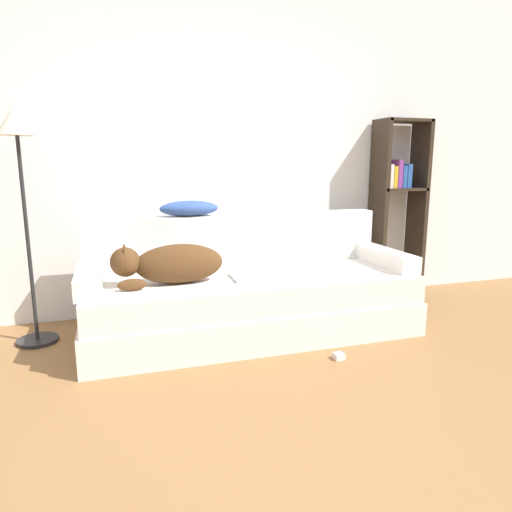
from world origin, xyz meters
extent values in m
cube|color=white|center=(0.00, 2.54, 1.35)|extent=(7.99, 0.06, 2.70)
cube|color=silver|center=(0.13, 1.85, 0.11)|extent=(2.21, 0.85, 0.23)
cube|color=silver|center=(0.13, 1.84, 0.32)|extent=(2.17, 0.81, 0.18)
cube|color=silver|center=(0.13, 2.20, 0.60)|extent=(2.17, 0.15, 0.38)
cube|color=silver|center=(-0.90, 1.84, 0.47)|extent=(0.15, 0.66, 0.12)
cube|color=silver|center=(1.16, 1.84, 0.47)|extent=(0.15, 0.66, 0.12)
ellipsoid|color=#513319|center=(-0.36, 1.78, 0.54)|extent=(0.55, 0.22, 0.25)
sphere|color=#513319|center=(-0.69, 1.78, 0.57)|extent=(0.18, 0.18, 0.18)
cone|color=#513319|center=(-0.69, 1.73, 0.63)|extent=(0.06, 0.06, 0.08)
cone|color=#513319|center=(-0.69, 1.83, 0.63)|extent=(0.06, 0.06, 0.08)
ellipsoid|color=#513319|center=(-0.66, 1.68, 0.45)|extent=(0.17, 0.06, 0.07)
cube|color=silver|center=(0.15, 1.77, 0.42)|extent=(0.36, 0.25, 0.02)
ellipsoid|color=#335199|center=(-0.22, 2.18, 0.84)|extent=(0.41, 0.17, 0.11)
cube|color=#2D2319|center=(1.42, 2.36, 0.76)|extent=(0.04, 0.26, 1.51)
cube|color=#2D2319|center=(1.82, 2.36, 0.76)|extent=(0.04, 0.26, 1.51)
cube|color=#2D2319|center=(1.62, 2.36, 1.50)|extent=(0.41, 0.26, 0.02)
cube|color=#2D2319|center=(1.62, 2.36, 0.94)|extent=(0.41, 0.26, 0.02)
cube|color=silver|center=(1.47, 2.35, 1.05)|extent=(0.03, 0.20, 0.20)
cube|color=gold|center=(1.50, 2.35, 1.04)|extent=(0.03, 0.20, 0.18)
cube|color=#753384|center=(1.55, 2.35, 1.07)|extent=(0.04, 0.20, 0.23)
cube|color=#234C93|center=(1.59, 2.35, 1.04)|extent=(0.04, 0.20, 0.18)
cube|color=#234C93|center=(1.64, 2.35, 1.05)|extent=(0.04, 0.20, 0.20)
cylinder|color=#232326|center=(-1.26, 2.11, 0.01)|extent=(0.26, 0.26, 0.02)
cylinder|color=#232326|center=(-1.26, 2.11, 0.67)|extent=(0.02, 0.02, 1.29)
cone|color=silver|center=(-1.26, 2.11, 1.41)|extent=(0.23, 0.23, 0.18)
cube|color=silver|center=(0.50, 1.26, 0.02)|extent=(0.06, 0.06, 0.04)
camera|label=1|loc=(-0.75, -1.02, 1.15)|focal=32.00mm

